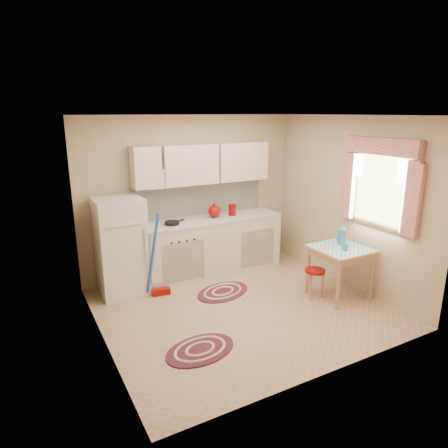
{
  "coord_description": "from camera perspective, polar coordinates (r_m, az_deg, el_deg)",
  "views": [
    {
      "loc": [
        -2.52,
        -4.15,
        2.54
      ],
      "look_at": [
        -0.14,
        0.25,
        1.13
      ],
      "focal_mm": 32.0,
      "sensor_mm": 36.0,
      "label": 1
    }
  ],
  "objects": [
    {
      "name": "coffee_pot",
      "position": [
        5.88,
        16.47,
        -1.49
      ],
      "size": [
        0.15,
        0.13,
        0.29
      ],
      "primitive_type": null,
      "rotation": [
        0.0,
        0.0,
        0.04
      ],
      "color": "teal",
      "rests_on": "table"
    },
    {
      "name": "red_canister",
      "position": [
        6.46,
        1.2,
        1.93
      ],
      "size": [
        0.14,
        0.14,
        0.16
      ],
      "primitive_type": "cylinder",
      "rotation": [
        0.0,
        0.0,
        0.17
      ],
      "color": "#800A04",
      "rests_on": "countertop"
    },
    {
      "name": "rug_left",
      "position": [
        4.62,
        -3.41,
        -17.5
      ],
      "size": [
        0.91,
        0.68,
        0.02
      ],
      "primitive_type": null,
      "rotation": [
        0.0,
        0.0,
        0.17
      ],
      "color": "maroon",
      "rests_on": "ground"
    },
    {
      "name": "base_cabinets",
      "position": [
        6.45,
        -1.69,
        -3.28
      ],
      "size": [
        2.25,
        0.6,
        0.88
      ],
      "primitive_type": "cube",
      "color": "beige",
      "rests_on": "ground"
    },
    {
      "name": "table",
      "position": [
        5.89,
        16.13,
        -6.65
      ],
      "size": [
        0.72,
        0.72,
        0.72
      ],
      "primitive_type": "cube",
      "color": "tan",
      "rests_on": "ground"
    },
    {
      "name": "broom",
      "position": [
        5.67,
        -9.21,
        -4.49
      ],
      "size": [
        0.3,
        0.16,
        1.2
      ],
      "primitive_type": null,
      "rotation": [
        0.0,
        0.0,
        -0.16
      ],
      "color": "blue",
      "rests_on": "ground"
    },
    {
      "name": "room_shell",
      "position": [
        5.23,
        2.93,
        5.31
      ],
      "size": [
        3.64,
        3.6,
        2.52
      ],
      "color": "tan",
      "rests_on": "ground"
    },
    {
      "name": "fridge",
      "position": [
        5.84,
        -14.53,
        -3.15
      ],
      "size": [
        0.65,
        0.6,
        1.4
      ],
      "primitive_type": "cube",
      "color": "silver",
      "rests_on": "ground"
    },
    {
      "name": "frying_pan",
      "position": [
        5.99,
        -7.46,
        0.15
      ],
      "size": [
        0.28,
        0.28,
        0.05
      ],
      "primitive_type": "cylinder",
      "rotation": [
        0.0,
        0.0,
        0.36
      ],
      "color": "black",
      "rests_on": "countertop"
    },
    {
      "name": "rug_center",
      "position": [
        5.9,
        -0.18,
        -9.67
      ],
      "size": [
        0.98,
        0.79,
        0.02
      ],
      "primitive_type": null,
      "rotation": [
        0.0,
        0.0,
        0.29
      ],
      "color": "maroon",
      "rests_on": "ground"
    },
    {
      "name": "mug",
      "position": [
        5.66,
        16.91,
        -3.19
      ],
      "size": [
        0.09,
        0.09,
        0.1
      ],
      "primitive_type": "cylinder",
      "rotation": [
        0.0,
        0.0,
        0.21
      ],
      "color": "teal",
      "rests_on": "table"
    },
    {
      "name": "red_kettle",
      "position": [
        6.3,
        -1.39,
        1.85
      ],
      "size": [
        0.27,
        0.25,
        0.22
      ],
      "primitive_type": null,
      "rotation": [
        0.0,
        0.0,
        0.32
      ],
      "color": "#800A04",
      "rests_on": "countertop"
    },
    {
      "name": "stool",
      "position": [
        5.82,
        12.78,
        -8.29
      ],
      "size": [
        0.34,
        0.34,
        0.42
      ],
      "primitive_type": "cylinder",
      "rotation": [
        0.0,
        0.0,
        -0.22
      ],
      "color": "#800A04",
      "rests_on": "ground"
    },
    {
      "name": "countertop",
      "position": [
        6.31,
        -1.72,
        0.67
      ],
      "size": [
        2.27,
        0.62,
        0.04
      ],
      "primitive_type": "cube",
      "color": "beige",
      "rests_on": "base_cabinets"
    }
  ]
}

